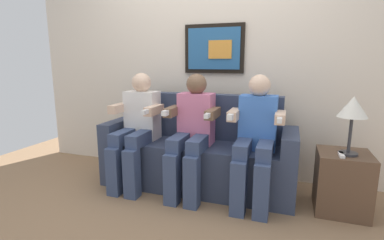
# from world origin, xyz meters

# --- Properties ---
(ground_plane) EXTENTS (5.52, 5.52, 0.00)m
(ground_plane) POSITION_xyz_m (0.00, 0.00, 0.00)
(ground_plane) COLOR #8C6B4C
(back_wall_assembly) EXTENTS (4.24, 0.10, 2.60)m
(back_wall_assembly) POSITION_xyz_m (0.00, 0.76, 1.30)
(back_wall_assembly) COLOR beige
(back_wall_assembly) RESTS_ON ground_plane
(couch) EXTENTS (1.84, 0.58, 0.90)m
(couch) POSITION_xyz_m (0.00, 0.33, 0.31)
(couch) COLOR #333D56
(couch) RESTS_ON ground_plane
(person_on_left) EXTENTS (0.46, 0.56, 1.11)m
(person_on_left) POSITION_xyz_m (-0.57, 0.16, 0.61)
(person_on_left) COLOR white
(person_on_left) RESTS_ON ground_plane
(person_in_middle) EXTENTS (0.46, 0.56, 1.11)m
(person_in_middle) POSITION_xyz_m (-0.00, 0.16, 0.61)
(person_in_middle) COLOR pink
(person_in_middle) RESTS_ON ground_plane
(person_on_right) EXTENTS (0.46, 0.56, 1.11)m
(person_on_right) POSITION_xyz_m (0.57, 0.16, 0.61)
(person_on_right) COLOR #3F72CC
(person_on_right) RESTS_ON ground_plane
(side_table_right) EXTENTS (0.40, 0.40, 0.50)m
(side_table_right) POSITION_xyz_m (1.27, 0.22, 0.25)
(side_table_right) COLOR brown
(side_table_right) RESTS_ON ground_plane
(table_lamp) EXTENTS (0.22, 0.22, 0.46)m
(table_lamp) POSITION_xyz_m (1.28, 0.17, 0.86)
(table_lamp) COLOR #333338
(table_lamp) RESTS_ON side_table_right
(spare_remote_on_table) EXTENTS (0.04, 0.13, 0.02)m
(spare_remote_on_table) POSITION_xyz_m (1.23, 0.12, 0.51)
(spare_remote_on_table) COLOR white
(spare_remote_on_table) RESTS_ON side_table_right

